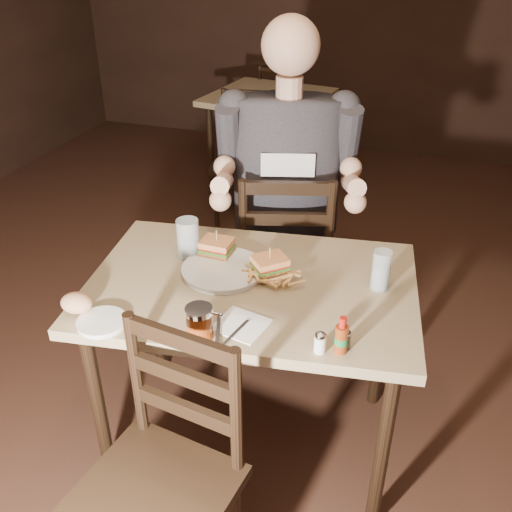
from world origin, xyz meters
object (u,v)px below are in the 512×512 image
(main_table, at_px, (252,303))
(glass_right, at_px, (381,270))
(chair_near, at_px, (153,496))
(bg_chair_far, at_px, (288,118))
(bg_table, at_px, (269,107))
(chair_far, at_px, (284,259))
(hot_sauce, at_px, (342,335))
(side_plate, at_px, (102,323))
(dinner_plate, at_px, (223,271))
(glass_left, at_px, (188,239))
(syrup_dispenser, at_px, (199,323))
(diner, at_px, (288,152))
(bg_chair_near, at_px, (244,163))

(main_table, distance_m, glass_right, 0.47)
(chair_near, height_order, bg_chair_far, chair_near)
(bg_table, relative_size, glass_right, 6.27)
(chair_far, relative_size, hot_sauce, 7.80)
(chair_near, distance_m, side_plate, 0.54)
(dinner_plate, bearing_deg, chair_far, 84.71)
(dinner_plate, xyz_separation_m, glass_left, (-0.16, 0.07, 0.07))
(bg_table, distance_m, chair_far, 1.87)
(chair_near, distance_m, bg_chair_far, 3.69)
(chair_far, relative_size, chair_near, 1.06)
(chair_near, distance_m, dinner_plate, 0.78)
(chair_far, bearing_deg, side_plate, 57.06)
(hot_sauce, distance_m, syrup_dispenser, 0.42)
(bg_table, height_order, diner, diner)
(bg_chair_near, xyz_separation_m, glass_left, (0.40, -1.76, 0.40))
(bg_chair_near, distance_m, syrup_dispenser, 2.31)
(glass_right, height_order, side_plate, glass_right)
(chair_near, xyz_separation_m, glass_right, (0.49, 0.79, 0.39))
(glass_left, relative_size, glass_right, 1.06)
(glass_right, bearing_deg, chair_far, 131.66)
(hot_sauce, bearing_deg, dinner_plate, 148.37)
(bg_table, distance_m, glass_right, 2.56)
(bg_chair_near, height_order, glass_left, glass_left)
(bg_chair_near, bearing_deg, hot_sauce, -73.62)
(syrup_dispenser, distance_m, side_plate, 0.32)
(bg_table, height_order, bg_chair_far, bg_chair_far)
(bg_chair_far, relative_size, diner, 0.82)
(dinner_plate, distance_m, syrup_dispenser, 0.37)
(chair_near, height_order, dinner_plate, chair_near)
(bg_table, height_order, side_plate, side_plate)
(glass_right, bearing_deg, glass_left, -179.10)
(bg_chair_far, height_order, glass_left, glass_left)
(syrup_dispenser, xyz_separation_m, side_plate, (-0.32, -0.04, -0.05))
(hot_sauce, xyz_separation_m, side_plate, (-0.74, -0.11, -0.06))
(chair_near, height_order, syrup_dispenser, chair_near)
(diner, relative_size, hot_sauce, 8.57)
(bg_chair_near, xyz_separation_m, glass_right, (1.11, -1.75, 0.40))
(bg_chair_far, xyz_separation_m, hot_sauce, (1.05, -3.23, 0.40))
(bg_chair_far, height_order, glass_right, glass_right)
(bg_chair_far, relative_size, bg_chair_near, 0.98)
(main_table, distance_m, bg_table, 2.50)
(syrup_dispenser, bearing_deg, diner, 81.70)
(main_table, relative_size, bg_table, 1.37)
(bg_chair_far, bearing_deg, hot_sauce, 123.35)
(bg_chair_near, distance_m, side_plate, 2.28)
(bg_table, bearing_deg, glass_right, -64.17)
(bg_chair_far, xyz_separation_m, side_plate, (0.32, -3.33, 0.34))
(bg_table, bearing_deg, dinner_plate, -76.59)
(chair_near, bearing_deg, glass_left, 113.93)
(diner, distance_m, syrup_dispenser, 0.96)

